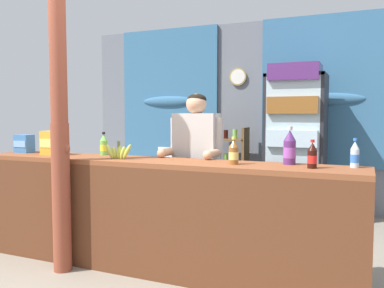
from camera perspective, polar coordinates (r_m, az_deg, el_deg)
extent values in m
plane|color=gray|center=(4.31, 0.08, -13.72)|extent=(8.25, 8.25, 0.00)
cube|color=slate|center=(5.96, 7.60, 4.06)|extent=(4.94, 0.12, 2.63)
cube|color=teal|center=(6.32, -3.27, 6.93)|extent=(1.59, 0.04, 2.01)
ellipsoid|color=teal|center=(6.30, -3.35, 6.03)|extent=(0.87, 0.10, 0.16)
cube|color=teal|center=(5.67, 18.47, 7.04)|extent=(1.73, 0.04, 2.01)
ellipsoid|color=teal|center=(5.65, 18.43, 6.04)|extent=(0.95, 0.10, 0.16)
cylinder|color=tan|center=(5.93, 6.51, 9.37)|extent=(0.25, 0.03, 0.25)
cylinder|color=white|center=(5.92, 6.47, 9.38)|extent=(0.21, 0.01, 0.21)
cube|color=beige|center=(6.13, 0.96, 7.51)|extent=(0.24, 0.02, 0.18)
cube|color=brown|center=(3.44, -5.31, -2.57)|extent=(3.40, 0.49, 0.04)
cube|color=brown|center=(3.33, -7.16, -11.05)|extent=(3.40, 0.04, 0.90)
cube|color=brown|center=(4.54, -24.13, -7.29)|extent=(0.08, 0.44, 0.90)
cube|color=brown|center=(3.12, 23.33, -12.44)|extent=(0.08, 0.44, 0.90)
cylinder|color=brown|center=(3.61, -17.92, -7.21)|extent=(0.15, 0.15, 1.25)
cylinder|color=brown|center=(3.58, -18.38, 12.85)|extent=(0.14, 0.14, 1.25)
ellipsoid|color=brown|center=(3.50, -17.23, -0.63)|extent=(0.06, 0.05, 0.08)
cube|color=#232328|center=(5.47, 14.83, -0.34)|extent=(0.71, 0.04, 1.82)
cube|color=#232328|center=(5.27, 10.78, -0.44)|extent=(0.04, 0.58, 1.82)
cube|color=#232328|center=(5.16, 18.04, -0.66)|extent=(0.04, 0.58, 1.82)
cube|color=#232328|center=(5.21, 14.56, 9.24)|extent=(0.71, 0.58, 0.04)
cube|color=#232328|center=(5.34, 14.21, -9.87)|extent=(0.71, 0.58, 0.08)
cube|color=silver|center=(4.93, 13.88, -0.22)|extent=(0.65, 0.02, 1.66)
cylinder|color=#B7B7BC|center=(4.86, 17.23, -0.93)|extent=(0.02, 0.02, 0.40)
cube|color=silver|center=(5.25, 14.30, -4.55)|extent=(0.63, 0.50, 0.02)
cube|color=black|center=(5.12, 14.12, -3.52)|extent=(0.59, 0.46, 0.20)
cube|color=silver|center=(5.20, 14.38, -0.28)|extent=(0.63, 0.50, 0.02)
cube|color=silver|center=(5.08, 14.20, 0.87)|extent=(0.59, 0.46, 0.20)
cube|color=silver|center=(5.19, 14.46, 4.04)|extent=(0.63, 0.50, 0.02)
cube|color=brown|center=(5.07, 14.28, 5.29)|extent=(0.59, 0.46, 0.20)
cube|color=silver|center=(5.20, 14.54, 8.36)|extent=(0.63, 0.50, 0.02)
cube|color=#56286B|center=(5.10, 14.36, 9.69)|extent=(0.59, 0.46, 0.20)
cube|color=brown|center=(5.81, 3.33, -3.28)|extent=(0.04, 0.28, 1.15)
cube|color=brown|center=(5.67, 7.51, -3.48)|extent=(0.04, 0.28, 1.15)
cube|color=brown|center=(5.70, 5.42, 0.63)|extent=(0.44, 0.28, 0.02)
cylinder|color=black|center=(5.71, 4.80, 1.38)|extent=(0.06, 0.06, 0.12)
cylinder|color=#75C64C|center=(5.67, 6.06, 1.40)|extent=(0.06, 0.06, 0.13)
cube|color=brown|center=(5.73, 5.40, -2.81)|extent=(0.44, 0.28, 0.02)
cylinder|color=#75C64C|center=(5.74, 4.78, -1.98)|extent=(0.06, 0.06, 0.14)
cylinder|color=orange|center=(5.70, 6.04, -2.12)|extent=(0.05, 0.05, 0.12)
cube|color=brown|center=(5.78, 5.38, -6.20)|extent=(0.44, 0.28, 0.02)
cylinder|color=black|center=(5.79, 4.76, -5.51)|extent=(0.06, 0.06, 0.11)
cylinder|color=brown|center=(5.75, 6.01, -5.46)|extent=(0.07, 0.07, 0.14)
cube|color=silver|center=(5.62, -4.23, -4.90)|extent=(0.51, 0.51, 0.04)
cube|color=silver|center=(5.75, -3.03, -2.48)|extent=(0.42, 0.11, 0.40)
cylinder|color=silver|center=(5.63, -6.95, -7.18)|extent=(0.04, 0.04, 0.44)
cylinder|color=silver|center=(5.40, -3.85, -7.65)|extent=(0.04, 0.04, 0.44)
cylinder|color=silver|center=(5.92, -4.56, -6.60)|extent=(0.04, 0.04, 0.44)
cylinder|color=silver|center=(5.70, -1.52, -7.01)|extent=(0.04, 0.04, 0.44)
cube|color=silver|center=(5.73, -5.83, -3.53)|extent=(0.11, 0.40, 0.03)
cube|color=silver|center=(5.49, -2.58, -3.85)|extent=(0.11, 0.40, 0.03)
cylinder|color=#28282D|center=(3.89, -0.60, -9.57)|extent=(0.11, 0.11, 0.80)
cylinder|color=#28282D|center=(3.83, 1.82, -9.81)|extent=(0.11, 0.11, 0.80)
cube|color=#BCB7B2|center=(3.76, 0.61, 0.25)|extent=(0.41, 0.20, 0.54)
sphere|color=tan|center=(3.75, 0.61, 5.64)|extent=(0.19, 0.19, 0.19)
ellipsoid|color=black|center=(3.76, 0.67, 6.29)|extent=(0.18, 0.18, 0.10)
cylinder|color=#BCB7B2|center=(3.84, -2.43, 1.39)|extent=(0.08, 0.08, 0.31)
cylinder|color=tan|center=(3.72, -3.43, -1.12)|extent=(0.07, 0.26, 0.07)
sphere|color=tan|center=(3.61, -4.36, -1.29)|extent=(0.08, 0.08, 0.08)
cylinder|color=#BCB7B2|center=(3.67, 3.79, 1.26)|extent=(0.08, 0.08, 0.31)
cylinder|color=tan|center=(3.54, 2.96, -1.38)|extent=(0.07, 0.26, 0.07)
sphere|color=tan|center=(3.42, 2.20, -1.58)|extent=(0.08, 0.08, 0.08)
cylinder|color=#56286B|center=(3.19, 13.57, -1.19)|extent=(0.09, 0.09, 0.18)
cone|color=#56286B|center=(3.18, 13.61, 1.17)|extent=(0.09, 0.09, 0.08)
cylinder|color=silver|center=(3.18, 13.63, 2.17)|extent=(0.04, 0.04, 0.03)
cylinder|color=purple|center=(3.19, 13.57, -1.19)|extent=(0.09, 0.09, 0.08)
cylinder|color=#75C64C|center=(3.93, -12.31, -0.53)|extent=(0.07, 0.07, 0.14)
cone|color=#75C64C|center=(3.92, -12.33, 0.90)|extent=(0.07, 0.07, 0.06)
cylinder|color=black|center=(3.92, -12.34, 1.51)|extent=(0.03, 0.03, 0.02)
cylinder|color=yellow|center=(3.93, -12.31, -0.53)|extent=(0.07, 0.07, 0.06)
cylinder|color=black|center=(3.00, 16.56, -2.10)|extent=(0.07, 0.07, 0.13)
cone|color=black|center=(2.99, 16.60, -0.34)|extent=(0.07, 0.07, 0.06)
cylinder|color=red|center=(2.99, 16.61, 0.41)|extent=(0.03, 0.03, 0.02)
cylinder|color=red|center=(3.00, 16.56, -2.10)|extent=(0.07, 0.07, 0.06)
cylinder|color=brown|center=(3.13, 5.88, -1.66)|extent=(0.07, 0.07, 0.13)
cone|color=brown|center=(3.12, 5.90, 0.09)|extent=(0.07, 0.07, 0.06)
cylinder|color=#E5CC4C|center=(3.11, 5.90, 0.83)|extent=(0.03, 0.03, 0.02)
cylinder|color=#E5D166|center=(3.13, 5.88, -1.66)|extent=(0.08, 0.08, 0.06)
cylinder|color=silver|center=(3.14, 21.93, -1.91)|extent=(0.06, 0.06, 0.13)
cone|color=silver|center=(3.14, 21.97, -0.16)|extent=(0.06, 0.06, 0.06)
cylinder|color=blue|center=(3.13, 21.99, 0.58)|extent=(0.03, 0.03, 0.02)
cylinder|color=blue|center=(3.14, 21.93, -1.91)|extent=(0.06, 0.06, 0.06)
cube|color=gold|center=(4.07, -19.27, 0.14)|extent=(0.17, 0.12, 0.23)
cube|color=#FFE26D|center=(4.02, -19.86, 0.09)|extent=(0.15, 0.00, 0.08)
cube|color=#3D75B7|center=(4.41, -22.54, 0.04)|extent=(0.17, 0.12, 0.18)
cube|color=#7CB5F7|center=(4.37, -23.13, -0.01)|extent=(0.15, 0.00, 0.06)
ellipsoid|color=#B7C647|center=(3.59, -11.55, -1.00)|extent=(0.10, 0.04, 0.15)
ellipsoid|color=#B7C647|center=(3.57, -10.87, -1.24)|extent=(0.06, 0.03, 0.12)
ellipsoid|color=#B7C647|center=(3.55, -10.26, -1.13)|extent=(0.05, 0.04, 0.14)
ellipsoid|color=#B7C647|center=(3.52, -9.75, -1.25)|extent=(0.07, 0.04, 0.13)
ellipsoid|color=#B7C647|center=(3.49, -9.15, -1.08)|extent=(0.11, 0.03, 0.15)
cylinder|color=olive|center=(3.55, -10.28, 0.02)|extent=(0.02, 0.02, 0.05)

